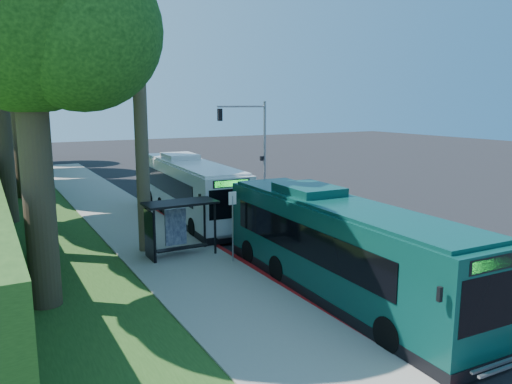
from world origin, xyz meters
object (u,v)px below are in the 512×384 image
teal_bus (338,246)px  pickup (234,187)px  bus_shelter (174,218)px  white_bus (190,189)px

teal_bus → pickup: size_ratio=2.41×
bus_shelter → pickup: size_ratio=0.61×
pickup → white_bus: bearing=-135.6°
white_bus → pickup: 7.36m
teal_bus → white_bus: bearing=92.5°
white_bus → pickup: bearing=46.1°
white_bus → pickup: size_ratio=2.42×
white_bus → teal_bus: 13.91m
bus_shelter → white_bus: size_ratio=0.25×
bus_shelter → white_bus: white_bus is taller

